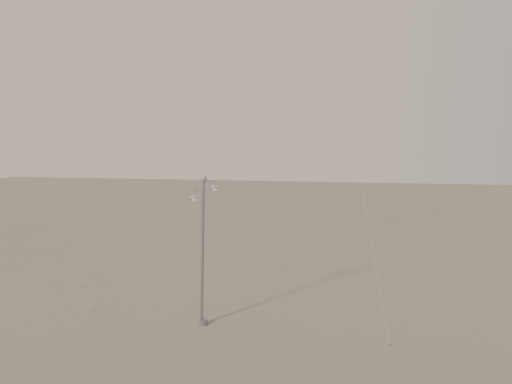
# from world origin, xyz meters

# --- Properties ---
(ground) EXTENTS (160.00, 160.00, 0.00)m
(ground) POSITION_xyz_m (0.00, 0.00, 0.00)
(ground) COLOR gray
(ground) RESTS_ON ground
(street_lamp) EXTENTS (1.61, 0.69, 8.24)m
(street_lamp) POSITION_xyz_m (0.25, -0.20, 4.39)
(street_lamp) COLOR gray
(street_lamp) RESTS_ON ground
(kite_1) EXTENTS (8.56, 5.40, 23.25)m
(kite_1) POSITION_xyz_m (-3.47, 7.74, 17.40)
(kite_1) COLOR #352F2C
(kite_1) RESTS_ON ground
(kite_3) EXTENTS (3.59, 1.41, 22.43)m
(kite_3) POSITION_xyz_m (-9.21, 1.34, 15.72)
(kite_3) COLOR maroon
(kite_3) RESTS_ON ground
(kite_4) EXTENTS (4.31, 13.40, 24.98)m
(kite_4) POSITION_xyz_m (6.88, 9.17, 18.94)
(kite_4) COLOR #352F2C
(kite_4) RESTS_ON ground
(kite_5) EXTENTS (0.76, 4.68, 30.39)m
(kite_5) POSITION_xyz_m (0.02, 19.32, 23.13)
(kite_5) COLOR #A6611B
(kite_5) RESTS_ON ground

